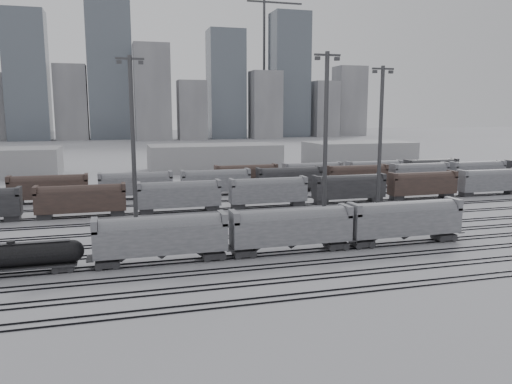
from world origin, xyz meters
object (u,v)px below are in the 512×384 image
object	(u,v)px
tank_car_b	(12,257)
hopper_car_a	(161,235)
hopper_car_b	(291,226)
light_mast_c	(326,134)
hopper_car_c	(405,218)

from	to	relation	value
tank_car_b	hopper_car_a	xyz separation A→B (m)	(16.45, 0.00, 1.31)
hopper_car_b	light_mast_c	size ratio (longest dim) A/B	0.58
hopper_car_c	tank_car_b	bearing A→B (deg)	180.00
hopper_car_a	tank_car_b	bearing A→B (deg)	180.00
hopper_car_c	light_mast_c	world-z (taller)	light_mast_c
tank_car_b	light_mast_c	bearing A→B (deg)	18.46
tank_car_b	hopper_car_c	bearing A→B (deg)	0.00
tank_car_b	hopper_car_a	distance (m)	16.50
hopper_car_c	light_mast_c	distance (m)	19.18
hopper_car_a	light_mast_c	xyz separation A→B (m)	(27.61, 14.71, 11.03)
hopper_car_a	hopper_car_c	bearing A→B (deg)	0.00
tank_car_b	hopper_car_b	distance (m)	33.08
tank_car_b	hopper_car_b	xyz separation A→B (m)	(33.05, 0.00, 1.34)
hopper_car_c	light_mast_c	size ratio (longest dim) A/B	0.59
tank_car_b	light_mast_c	distance (m)	48.06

